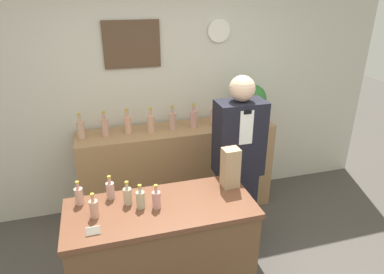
# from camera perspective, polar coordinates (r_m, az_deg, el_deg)

# --- Properties ---
(back_wall) EXTENTS (5.20, 0.09, 2.70)m
(back_wall) POSITION_cam_1_polar(r_m,az_deg,el_deg) (3.80, -4.68, 7.83)
(back_wall) COLOR beige
(back_wall) RESTS_ON ground_plane
(back_shelf) EXTENTS (2.11, 0.46, 1.01)m
(back_shelf) POSITION_cam_1_polar(r_m,az_deg,el_deg) (3.87, -2.36, -5.46)
(back_shelf) COLOR #9E754C
(back_shelf) RESTS_ON ground_plane
(display_counter) EXTENTS (1.39, 0.60, 0.91)m
(display_counter) POSITION_cam_1_polar(r_m,az_deg,el_deg) (2.85, -4.87, -18.97)
(display_counter) COLOR brown
(display_counter) RESTS_ON ground_plane
(shopkeeper) EXTENTS (0.43, 0.27, 1.71)m
(shopkeeper) POSITION_cam_1_polar(r_m,az_deg,el_deg) (3.22, 7.59, -4.88)
(shopkeeper) COLOR black
(shopkeeper) RESTS_ON ground_plane
(potted_plant) EXTENTS (0.33, 0.33, 0.41)m
(potted_plant) POSITION_cam_1_polar(r_m,az_deg,el_deg) (3.88, 9.88, 6.02)
(potted_plant) COLOR #4C3D2D
(potted_plant) RESTS_ON back_shelf
(paper_bag) EXTENTS (0.14, 0.12, 0.33)m
(paper_bag) POSITION_cam_1_polar(r_m,az_deg,el_deg) (2.73, 6.41, -5.12)
(paper_bag) COLOR tan
(paper_bag) RESTS_ON display_counter
(price_card_left) EXTENTS (0.09, 0.02, 0.06)m
(price_card_left) POSITION_cam_1_polar(r_m,az_deg,el_deg) (2.38, -16.15, -14.79)
(price_card_left) COLOR white
(price_card_left) RESTS_ON display_counter
(counter_bottle_0) EXTENTS (0.06, 0.06, 0.19)m
(counter_bottle_0) POSITION_cam_1_polar(r_m,az_deg,el_deg) (2.67, -18.31, -9.26)
(counter_bottle_0) COLOR tan
(counter_bottle_0) RESTS_ON display_counter
(counter_bottle_1) EXTENTS (0.06, 0.06, 0.19)m
(counter_bottle_1) POSITION_cam_1_polar(r_m,az_deg,el_deg) (2.51, -16.02, -11.35)
(counter_bottle_1) COLOR tan
(counter_bottle_1) RESTS_ON display_counter
(counter_bottle_2) EXTENTS (0.06, 0.06, 0.19)m
(counter_bottle_2) POSITION_cam_1_polar(r_m,az_deg,el_deg) (2.68, -13.46, -8.57)
(counter_bottle_2) COLOR tan
(counter_bottle_2) RESTS_ON display_counter
(counter_bottle_3) EXTENTS (0.06, 0.06, 0.19)m
(counter_bottle_3) POSITION_cam_1_polar(r_m,az_deg,el_deg) (2.59, -10.68, -9.58)
(counter_bottle_3) COLOR tan
(counter_bottle_3) RESTS_ON display_counter
(counter_bottle_4) EXTENTS (0.06, 0.06, 0.19)m
(counter_bottle_4) POSITION_cam_1_polar(r_m,az_deg,el_deg) (2.53, -8.58, -10.20)
(counter_bottle_4) COLOR #B1A888
(counter_bottle_4) RESTS_ON display_counter
(counter_bottle_5) EXTENTS (0.06, 0.06, 0.19)m
(counter_bottle_5) POSITION_cam_1_polar(r_m,az_deg,el_deg) (2.52, -5.95, -10.27)
(counter_bottle_5) COLOR tan
(counter_bottle_5) RESTS_ON display_counter
(shelf_bottle_0) EXTENTS (0.08, 0.08, 0.26)m
(shelf_bottle_0) POSITION_cam_1_polar(r_m,az_deg,el_deg) (3.55, -18.06, 1.29)
(shelf_bottle_0) COLOR tan
(shelf_bottle_0) RESTS_ON back_shelf
(shelf_bottle_1) EXTENTS (0.08, 0.08, 0.26)m
(shelf_bottle_1) POSITION_cam_1_polar(r_m,az_deg,el_deg) (3.53, -14.34, 1.64)
(shelf_bottle_1) COLOR tan
(shelf_bottle_1) RESTS_ON back_shelf
(shelf_bottle_2) EXTENTS (0.08, 0.08, 0.26)m
(shelf_bottle_2) POSITION_cam_1_polar(r_m,az_deg,el_deg) (3.56, -10.65, 2.16)
(shelf_bottle_2) COLOR tan
(shelf_bottle_2) RESTS_ON back_shelf
(shelf_bottle_3) EXTENTS (0.08, 0.08, 0.26)m
(shelf_bottle_3) POSITION_cam_1_polar(r_m,az_deg,el_deg) (3.55, -6.88, 2.34)
(shelf_bottle_3) COLOR tan
(shelf_bottle_3) RESTS_ON back_shelf
(shelf_bottle_4) EXTENTS (0.08, 0.08, 0.26)m
(shelf_bottle_4) POSITION_cam_1_polar(r_m,az_deg,el_deg) (3.60, -3.27, 2.77)
(shelf_bottle_4) COLOR tan
(shelf_bottle_4) RESTS_ON back_shelf
(shelf_bottle_5) EXTENTS (0.08, 0.08, 0.26)m
(shelf_bottle_5) POSITION_cam_1_polar(r_m,az_deg,el_deg) (3.65, 0.29, 3.11)
(shelf_bottle_5) COLOR tan
(shelf_bottle_5) RESTS_ON back_shelf
(shelf_bottle_6) EXTENTS (0.08, 0.08, 0.26)m
(shelf_bottle_6) POSITION_cam_1_polar(r_m,az_deg,el_deg) (3.73, 3.65, 3.51)
(shelf_bottle_6) COLOR tan
(shelf_bottle_6) RESTS_ON back_shelf
(shelf_bottle_7) EXTENTS (0.08, 0.08, 0.26)m
(shelf_bottle_7) POSITION_cam_1_polar(r_m,az_deg,el_deg) (3.80, 6.99, 3.77)
(shelf_bottle_7) COLOR tan
(shelf_bottle_7) RESTS_ON back_shelf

